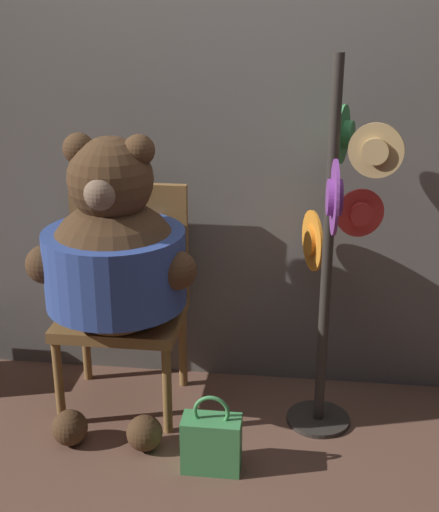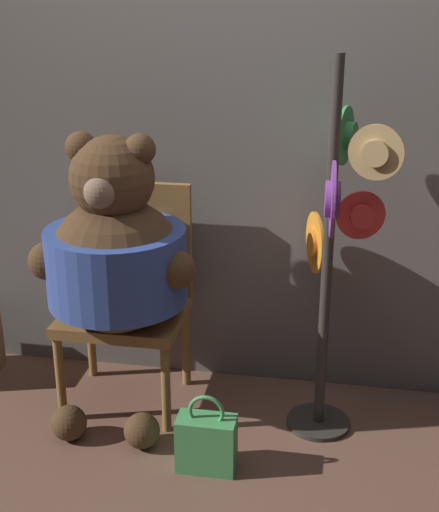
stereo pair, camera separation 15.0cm
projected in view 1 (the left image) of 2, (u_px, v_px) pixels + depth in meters
The scene contains 6 objects.
ground_plane at pixel (207, 435), 3.08m from camera, with size 14.00×14.00×0.00m, color brown.
wall_back at pixel (224, 145), 3.21m from camera, with size 8.00×0.10×2.30m.
chair at pixel (125, 291), 3.21m from camera, with size 0.54×0.45×1.00m.
teddy_bear at pixel (114, 259), 2.98m from camera, with size 0.72×0.64×1.28m.
hat_display_rack at pixel (334, 238), 2.89m from camera, with size 0.40×0.61×1.59m.
handbag_on_ground at pixel (212, 442), 2.83m from camera, with size 0.24×0.12×0.34m.
Camera 1 is at (0.37, -2.58, 1.82)m, focal length 50.00 mm.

